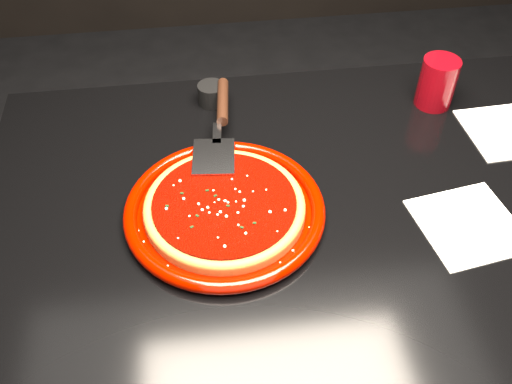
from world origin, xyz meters
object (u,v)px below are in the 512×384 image
at_px(plate, 225,210).
at_px(cup, 437,83).
at_px(table, 296,308).
at_px(pizza_server, 220,125).
at_px(ramekin, 211,94).

bearing_deg(plate, cup, 29.25).
distance_m(table, pizza_server, 0.48).
distance_m(plate, cup, 0.55).
bearing_deg(table, pizza_server, 129.83).
relative_size(table, pizza_server, 3.58).
bearing_deg(ramekin, plate, -90.54).
bearing_deg(pizza_server, plate, -86.99).
height_order(pizza_server, cup, cup).
xyz_separation_m(plate, cup, (0.48, 0.27, 0.04)).
xyz_separation_m(plate, pizza_server, (0.01, 0.20, 0.03)).
xyz_separation_m(table, plate, (-0.15, -0.03, 0.39)).
bearing_deg(ramekin, cup, -7.90).
height_order(table, plate, plate).
relative_size(pizza_server, cup, 3.08).
relative_size(plate, cup, 3.29).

